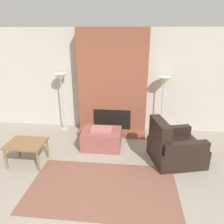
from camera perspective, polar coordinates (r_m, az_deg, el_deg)
The scene contains 9 objects.
ground_plane at distance 3.58m, azimuth -4.89°, elevation -24.21°, with size 24.00×24.00×0.00m, color gray.
wall_back at distance 5.70m, azimuth 0.43°, elevation 8.18°, with size 8.38×0.06×2.60m, color #BCB7AD.
fireplace at distance 5.49m, azimuth 0.19°, elevation 7.20°, with size 1.69×0.65×2.60m.
ottoman at distance 4.98m, azimuth -2.72°, elevation -6.95°, with size 0.86×0.61×0.48m.
armchair at distance 4.64m, azimuth 15.60°, elevation -9.21°, with size 1.16×1.10×0.90m.
side_table at distance 4.65m, azimuth -21.48°, elevation -8.07°, with size 0.72×0.56×0.46m.
floor_lamp_left at distance 5.69m, azimuth -13.24°, elevation 7.88°, with size 0.32×0.32×1.51m.
floor_lamp_right at distance 5.43m, azimuth 13.40°, elevation 7.04°, with size 0.32×0.32×1.49m.
area_rug at distance 3.93m, azimuth -2.42°, elevation -19.17°, with size 2.51×1.45×0.01m, color brown.
Camera 1 is at (0.54, -2.49, 2.52)m, focal length 35.00 mm.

